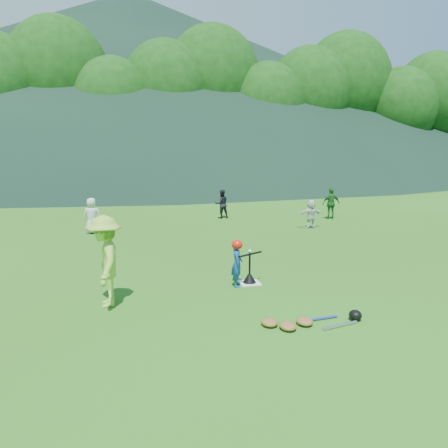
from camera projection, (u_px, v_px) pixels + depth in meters
name	position (u px, v px, depth m)	size (l,w,h in m)	color
ground	(249.00, 283.00, 9.74)	(120.00, 120.00, 0.00)	#2D5A14
home_plate	(249.00, 283.00, 9.74)	(0.45, 0.45, 0.02)	silver
baseball	(250.00, 251.00, 9.61)	(0.08, 0.08, 0.08)	white
batter_child	(237.00, 264.00, 9.46)	(0.37, 0.24, 1.01)	navy
adult_coach	(105.00, 261.00, 8.26)	(1.13, 0.65, 1.75)	#94C63A
fielder_a	(92.00, 216.00, 15.07)	(0.61, 0.40, 1.25)	silver
fielder_b	(222.00, 204.00, 18.24)	(0.58, 0.45, 1.20)	black
fielder_c	(331.00, 204.00, 18.00)	(0.76, 0.32, 1.30)	#1B5A21
fielder_d	(311.00, 214.00, 16.02)	(0.98, 0.31, 1.06)	silver
batting_tee	(249.00, 278.00, 9.72)	(0.30, 0.30, 0.68)	black
batter_gear	(238.00, 245.00, 9.39)	(0.71, 0.28, 0.37)	red
equipment_pile	(305.00, 321.00, 7.47)	(1.80, 0.59, 0.19)	olive
outfield_fence	(155.00, 173.00, 36.44)	(70.07, 0.08, 1.33)	gray
tree_line	(150.00, 88.00, 40.71)	(70.04, 11.40, 14.82)	#382314
distant_hills	(91.00, 81.00, 83.71)	(155.00, 140.00, 32.00)	black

